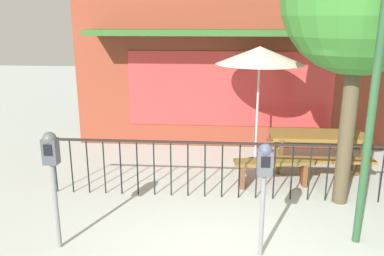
% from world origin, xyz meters
% --- Properties ---
extents(pub_storefront, '(7.10, 1.46, 5.77)m').
position_xyz_m(pub_storefront, '(0.00, 4.84, 2.86)').
color(pub_storefront, '#48261A').
rests_on(pub_storefront, ground).
extents(patio_fence_front, '(5.99, 0.04, 0.97)m').
position_xyz_m(patio_fence_front, '(0.00, 1.85, 0.66)').
color(patio_fence_front, black).
rests_on(patio_fence_front, ground).
extents(picnic_table_left, '(1.81, 1.37, 0.79)m').
position_xyz_m(picnic_table_left, '(1.68, 3.14, 0.61)').
color(picnic_table_left, brown).
rests_on(picnic_table_left, ground).
extents(patio_umbrella, '(1.73, 1.73, 2.38)m').
position_xyz_m(patio_umbrella, '(0.55, 3.58, 2.19)').
color(patio_umbrella, black).
rests_on(patio_umbrella, ground).
extents(patio_bench, '(1.43, 0.53, 0.48)m').
position_xyz_m(patio_bench, '(0.77, 2.40, 0.35)').
color(patio_bench, brown).
rests_on(patio_bench, ground).
extents(parking_meter_near, '(0.18, 0.17, 1.57)m').
position_xyz_m(parking_meter_near, '(-2.25, 0.18, 1.21)').
color(parking_meter_near, slate).
rests_on(parking_meter_near, ground).
extents(parking_meter_far, '(0.18, 0.17, 1.48)m').
position_xyz_m(parking_meter_far, '(0.36, 0.19, 1.14)').
color(parking_meter_far, gray).
rests_on(parking_meter_far, ground).
extents(street_lamp, '(0.28, 0.28, 3.77)m').
position_xyz_m(street_lamp, '(1.67, 0.62, 2.48)').
color(street_lamp, '#264E2C').
rests_on(street_lamp, ground).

